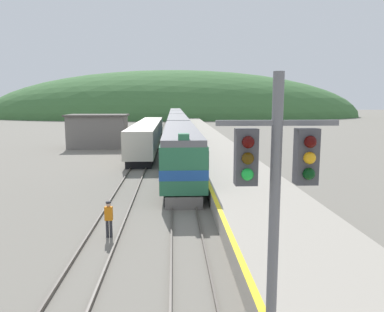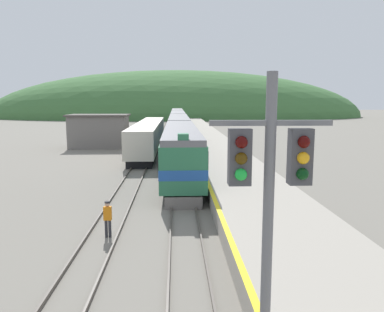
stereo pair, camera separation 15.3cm
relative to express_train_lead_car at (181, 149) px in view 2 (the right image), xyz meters
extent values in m
cube|color=#4C443D|center=(-0.72, 42.01, -2.17)|extent=(0.08, 180.00, 0.16)
cube|color=#4C443D|center=(0.72, 42.01, -2.17)|extent=(0.08, 180.00, 0.16)
cube|color=#4C443D|center=(-4.64, 42.01, -2.17)|extent=(0.08, 180.00, 0.16)
cube|color=#4C443D|center=(-3.20, 42.01, -2.17)|extent=(0.08, 180.00, 0.16)
cube|color=#9E9689|center=(4.38, 22.01, -1.76)|extent=(5.61, 140.00, 0.98)
cube|color=yellow|center=(1.70, 22.01, -1.26)|extent=(0.24, 140.00, 0.01)
ellipsoid|color=#3D6B38|center=(0.00, 114.81, -2.25)|extent=(143.34, 64.50, 35.45)
cube|color=slate|center=(-10.92, 20.02, -0.12)|extent=(7.58, 4.64, 4.25)
cube|color=#47423D|center=(-10.92, 20.02, 2.13)|extent=(8.08, 5.14, 0.24)
cube|color=black|center=(0.00, 0.24, -1.82)|extent=(2.36, 19.93, 0.85)
cube|color=#286B47|center=(0.00, 0.24, 0.03)|extent=(2.88, 21.20, 2.86)
cube|color=#1E4C99|center=(0.00, 0.24, -0.20)|extent=(2.91, 21.22, 0.63)
cube|color=black|center=(0.00, 0.24, 0.66)|extent=(2.90, 19.93, 0.86)
cube|color=slate|center=(0.00, 0.24, 1.66)|extent=(2.71, 21.20, 0.40)
cube|color=black|center=(0.00, -9.24, 0.66)|extent=(2.92, 2.20, 1.14)
cube|color=#286B47|center=(0.00, -9.92, 2.04)|extent=(0.64, 0.80, 0.36)
cube|color=slate|center=(0.00, -10.17, -1.87)|extent=(2.25, 0.40, 0.77)
cube|color=black|center=(0.00, 22.39, -1.82)|extent=(2.36, 20.02, 0.85)
cube|color=#286B47|center=(0.00, 22.39, 0.03)|extent=(2.88, 21.30, 2.86)
cube|color=#1E4C99|center=(0.00, 22.39, -0.20)|extent=(2.91, 21.32, 0.63)
cube|color=black|center=(0.00, 22.39, 0.66)|extent=(2.90, 20.02, 0.86)
cube|color=slate|center=(0.00, 22.39, 1.66)|extent=(2.71, 21.30, 0.40)
cube|color=black|center=(0.00, 44.59, -1.82)|extent=(2.36, 20.02, 0.85)
cube|color=#286B47|center=(0.00, 44.59, 0.03)|extent=(2.88, 21.30, 2.86)
cube|color=#1E4C99|center=(0.00, 44.59, -0.20)|extent=(2.91, 21.32, 0.63)
cube|color=black|center=(0.00, 44.59, 0.66)|extent=(2.90, 20.02, 0.86)
cube|color=slate|center=(0.00, 44.59, 1.66)|extent=(2.71, 21.30, 0.40)
cube|color=black|center=(0.00, 66.79, -1.82)|extent=(2.36, 20.02, 0.85)
cube|color=#286B47|center=(0.00, 66.79, 0.03)|extent=(2.88, 21.30, 2.86)
cube|color=#1E4C99|center=(0.00, 66.79, -0.20)|extent=(2.91, 21.32, 0.63)
cube|color=black|center=(0.00, 66.79, 0.66)|extent=(2.90, 20.02, 0.86)
cube|color=slate|center=(0.00, 66.79, 1.66)|extent=(2.71, 21.30, 0.40)
cube|color=black|center=(-3.92, 17.16, -1.85)|extent=(2.46, 28.17, 0.80)
cube|color=beige|center=(-3.92, 17.16, -0.07)|extent=(2.90, 29.34, 2.76)
cylinder|color=slate|center=(1.27, -25.05, 1.20)|extent=(0.20, 0.20, 6.89)
cube|color=slate|center=(1.27, -25.05, 3.74)|extent=(2.20, 0.10, 0.10)
cube|color=#424247|center=(0.72, -25.05, 3.13)|extent=(0.40, 0.28, 1.02)
sphere|color=#3C0504|center=(0.72, -25.22, 3.42)|extent=(0.22, 0.22, 0.22)
sphere|color=#412C05|center=(0.72, -25.22, 3.13)|extent=(0.22, 0.22, 0.22)
sphere|color=green|center=(0.72, -25.22, 2.85)|extent=(0.22, 0.22, 0.22)
cube|color=#424247|center=(1.82, -25.05, 3.13)|extent=(0.40, 0.28, 1.02)
sphere|color=#3C0504|center=(1.82, -25.22, 3.42)|extent=(0.22, 0.22, 0.22)
sphere|color=orange|center=(1.82, -25.22, 3.13)|extent=(0.22, 0.22, 0.22)
sphere|color=black|center=(1.82, -25.22, 2.85)|extent=(0.22, 0.22, 0.22)
cylinder|color=#2D2D33|center=(-3.72, -14.59, -1.83)|extent=(0.14, 0.14, 0.84)
cylinder|color=#2D2D33|center=(-3.55, -14.60, -1.83)|extent=(0.14, 0.14, 0.84)
cube|color=orange|center=(-3.64, -14.60, -1.09)|extent=(0.37, 0.23, 0.65)
sphere|color=tan|center=(-3.64, -14.60, -0.65)|extent=(0.23, 0.23, 0.23)
cylinder|color=black|center=(-3.64, -14.60, -0.55)|extent=(0.24, 0.24, 0.07)
camera|label=1|loc=(-0.58, -31.63, 4.14)|focal=35.00mm
camera|label=2|loc=(-0.43, -31.64, 4.14)|focal=35.00mm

